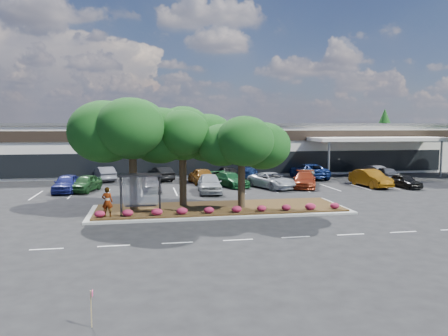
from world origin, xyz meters
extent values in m
plane|color=black|center=(0.00, 0.00, 0.00)|extent=(160.00, 160.00, 0.00)
cube|color=white|center=(0.00, 34.00, 3.00)|extent=(80.00, 20.00, 6.00)
cube|color=#49494C|center=(0.00, 34.00, 6.10)|extent=(80.40, 20.40, 0.30)
cube|color=black|center=(0.00, 23.95, 4.80)|extent=(80.00, 0.25, 1.20)
cube|color=black|center=(0.00, 23.95, 1.60)|extent=(60.00, 0.18, 2.60)
cube|color=#A30B10|center=(-6.00, 23.88, 4.80)|extent=(6.00, 0.12, 1.00)
cube|color=white|center=(20.00, 21.50, 4.40)|extent=(16.00, 5.00, 0.40)
cylinder|color=slate|center=(13.00, 19.50, 2.10)|extent=(0.24, 0.24, 4.20)
cylinder|color=slate|center=(27.00, 19.50, 2.10)|extent=(0.24, 0.24, 4.20)
cube|color=#9A9B96|center=(-2.00, 4.00, 0.07)|extent=(18.00, 6.00, 0.15)
cube|color=#493418|center=(-2.00, 4.00, 0.20)|extent=(17.20, 5.20, 0.12)
cube|color=silver|center=(-12.00, -4.00, 0.01)|extent=(1.60, 0.12, 0.01)
cube|color=silver|center=(-8.80, -4.00, 0.01)|extent=(1.60, 0.12, 0.01)
cube|color=silver|center=(-5.60, -4.00, 0.01)|extent=(1.60, 0.12, 0.01)
cube|color=silver|center=(-2.40, -4.00, 0.01)|extent=(1.60, 0.12, 0.01)
cube|color=silver|center=(0.80, -4.00, 0.01)|extent=(1.60, 0.12, 0.01)
cube|color=silver|center=(4.00, -4.00, 0.01)|extent=(1.60, 0.12, 0.01)
cube|color=silver|center=(7.20, -4.00, 0.01)|extent=(1.60, 0.12, 0.01)
cube|color=silver|center=(-16.50, 13.50, 0.01)|extent=(0.12, 5.00, 0.01)
cube|color=silver|center=(-13.50, 13.50, 0.01)|extent=(0.12, 5.00, 0.01)
cube|color=silver|center=(-10.50, 13.50, 0.01)|extent=(0.12, 5.00, 0.01)
cube|color=silver|center=(-7.50, 13.50, 0.01)|extent=(0.12, 5.00, 0.01)
cube|color=silver|center=(-4.50, 13.50, 0.01)|extent=(0.12, 5.00, 0.01)
cube|color=silver|center=(-1.50, 13.50, 0.01)|extent=(0.12, 5.00, 0.01)
cube|color=silver|center=(1.50, 13.50, 0.01)|extent=(0.12, 5.00, 0.01)
cube|color=silver|center=(4.50, 13.50, 0.01)|extent=(0.12, 5.00, 0.01)
cube|color=silver|center=(7.50, 13.50, 0.01)|extent=(0.12, 5.00, 0.01)
cube|color=silver|center=(10.50, 13.50, 0.01)|extent=(0.12, 5.00, 0.01)
cube|color=silver|center=(13.50, 13.50, 0.01)|extent=(0.12, 5.00, 0.01)
cube|color=silver|center=(16.50, 13.50, 0.01)|extent=(0.12, 5.00, 0.01)
cylinder|color=black|center=(-8.75, 3.45, 1.51)|extent=(0.08, 0.08, 2.50)
cylinder|color=black|center=(-6.25, 3.45, 1.51)|extent=(0.08, 0.08, 2.50)
cylinder|color=black|center=(-8.75, 2.15, 1.51)|extent=(0.08, 0.08, 2.50)
cylinder|color=black|center=(-6.25, 2.15, 1.51)|extent=(0.08, 0.08, 2.50)
cube|color=black|center=(-7.50, 2.80, 2.80)|extent=(2.75, 1.55, 0.10)
cube|color=silver|center=(-7.50, 3.45, 1.63)|extent=(2.30, 0.03, 2.00)
cube|color=black|center=(-7.50, 3.05, 0.71)|extent=(2.00, 0.35, 0.06)
cone|color=black|center=(34.00, 44.00, 4.50)|extent=(3.96, 3.96, 9.00)
imported|color=#594C47|center=(-9.57, 2.11, 1.21)|extent=(0.75, 0.55, 1.90)
cube|color=#9A9B96|center=(-9.36, 28.00, 0.20)|extent=(0.50, 0.50, 0.40)
cylinder|color=slate|center=(-9.36, 28.00, 4.86)|extent=(0.14, 0.14, 8.91)
cube|color=slate|center=(-8.92, 28.08, 9.16)|extent=(0.92, 0.38, 0.14)
cube|color=black|center=(-8.43, 28.17, 9.09)|extent=(0.50, 0.38, 0.18)
cube|color=tan|center=(-8.83, -13.00, 0.57)|extent=(0.03, 0.03, 1.14)
cube|color=#F7417F|center=(-8.78, -13.00, 1.05)|extent=(0.02, 0.14, 0.18)
imported|color=navy|center=(-14.18, 14.83, 0.81)|extent=(2.17, 4.84, 1.62)
imported|color=#1A431D|center=(-12.56, 14.99, 0.76)|extent=(2.97, 4.81, 1.53)
imported|color=#5D5C64|center=(-6.65, 14.09, 0.69)|extent=(1.89, 4.17, 1.39)
imported|color=#A6ABB1|center=(-1.53, 12.17, 0.86)|extent=(2.39, 5.17, 1.72)
imported|color=#185328|center=(1.03, 15.62, 0.71)|extent=(3.76, 5.27, 1.42)
imported|color=#A3A7AE|center=(4.75, 13.92, 0.75)|extent=(4.24, 5.94, 1.50)
imported|color=maroon|center=(8.03, 13.81, 0.76)|extent=(3.90, 5.63, 1.51)
imported|color=#6A3D06|center=(14.59, 13.15, 0.84)|extent=(2.29, 5.27, 1.69)
imported|color=black|center=(17.51, 11.96, 0.66)|extent=(1.96, 4.03, 1.32)
imported|color=slate|center=(-11.54, 22.48, 0.79)|extent=(2.94, 5.05, 1.57)
imported|color=black|center=(-5.48, 21.79, 0.75)|extent=(2.90, 4.83, 1.50)
imported|color=brown|center=(-1.49, 18.41, 0.83)|extent=(2.57, 5.10, 1.67)
imported|color=black|center=(1.66, 20.87, 0.73)|extent=(2.38, 5.15, 1.46)
imported|color=navy|center=(4.37, 22.19, 0.67)|extent=(3.52, 4.99, 1.34)
imported|color=navy|center=(11.05, 20.51, 0.85)|extent=(3.15, 6.27, 1.70)
imported|color=black|center=(9.78, 17.54, 0.70)|extent=(3.03, 4.48, 1.40)
imported|color=#55575D|center=(18.81, 17.72, 0.74)|extent=(2.12, 4.49, 1.48)
imported|color=#525259|center=(18.87, 20.38, 0.70)|extent=(2.27, 4.43, 1.39)
camera|label=1|loc=(-7.17, -26.07, 6.06)|focal=35.00mm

